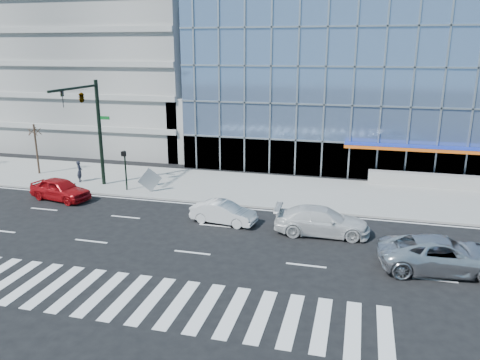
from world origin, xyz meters
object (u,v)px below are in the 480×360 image
(ped_signal_post, at_px, (125,164))
(street_tree_near, at_px, (34,131))
(traffic_signal, at_px, (87,109))
(red_sedan, at_px, (60,189))
(tilted_panel, at_px, (150,180))
(pedestrian, at_px, (80,171))
(white_sedan, at_px, (224,213))
(white_suv, at_px, (322,221))
(silver_suv, at_px, (442,255))

(ped_signal_post, distance_m, street_tree_near, 9.97)
(traffic_signal, relative_size, red_sedan, 1.75)
(ped_signal_post, distance_m, tilted_panel, 2.19)
(pedestrian, bearing_deg, traffic_signal, -148.20)
(white_sedan, bearing_deg, ped_signal_post, 71.63)
(white_suv, height_order, white_sedan, white_suv)
(silver_suv, height_order, white_sedan, silver_suv)
(ped_signal_post, xyz_separation_m, white_suv, (14.86, -4.61, -1.35))
(traffic_signal, xyz_separation_m, red_sedan, (-1.14, -2.47, -5.38))
(traffic_signal, xyz_separation_m, white_suv, (17.36, -4.24, -5.37))
(red_sedan, bearing_deg, traffic_signal, -13.51)
(ped_signal_post, bearing_deg, white_suv, -17.24)
(white_suv, bearing_deg, traffic_signal, 73.21)
(white_sedan, bearing_deg, pedestrian, 75.47)
(tilted_panel, bearing_deg, ped_signal_post, 145.11)
(street_tree_near, relative_size, tilted_panel, 3.25)
(street_tree_near, relative_size, white_sedan, 1.04)
(white_suv, bearing_deg, red_sedan, 81.47)
(silver_suv, bearing_deg, white_sedan, 66.34)
(white_sedan, xyz_separation_m, red_sedan, (-12.49, 1.48, 0.11))
(traffic_signal, xyz_separation_m, ped_signal_post, (2.50, 0.37, -4.02))
(traffic_signal, distance_m, white_sedan, 13.22)
(traffic_signal, relative_size, tilted_panel, 6.15)
(traffic_signal, height_order, pedestrian, traffic_signal)
(traffic_signal, xyz_separation_m, white_sedan, (11.36, -3.95, -5.49))
(white_suv, bearing_deg, silver_suv, -121.39)
(traffic_signal, bearing_deg, silver_suv, -17.74)
(white_sedan, relative_size, tilted_panel, 3.13)
(ped_signal_post, bearing_deg, red_sedan, -141.97)
(traffic_signal, distance_m, ped_signal_post, 4.75)
(pedestrian, distance_m, tilted_panel, 6.68)
(traffic_signal, xyz_separation_m, street_tree_near, (-7.00, 2.93, -2.39))
(ped_signal_post, relative_size, tilted_panel, 2.31)
(street_tree_near, xyz_separation_m, silver_suv, (30.36, -10.40, -2.95))
(ped_signal_post, height_order, street_tree_near, street_tree_near)
(red_sedan, bearing_deg, silver_suv, -90.29)
(ped_signal_post, xyz_separation_m, street_tree_near, (-9.50, 2.56, 1.64))
(pedestrian, bearing_deg, red_sedan, 171.96)
(silver_suv, xyz_separation_m, red_sedan, (-24.49, 5.00, -0.05))
(red_sedan, bearing_deg, pedestrian, 25.65)
(street_tree_near, distance_m, red_sedan, 8.52)
(pedestrian, bearing_deg, street_tree_near, 51.78)
(tilted_panel, bearing_deg, red_sedan, 171.01)
(white_suv, distance_m, pedestrian, 20.38)
(traffic_signal, height_order, red_sedan, traffic_signal)
(white_suv, xyz_separation_m, red_sedan, (-18.49, 1.77, -0.01))
(traffic_signal, distance_m, tilted_panel, 6.75)
(ped_signal_post, distance_m, red_sedan, 4.81)
(traffic_signal, relative_size, silver_suv, 1.35)
(silver_suv, height_order, red_sedan, silver_suv)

